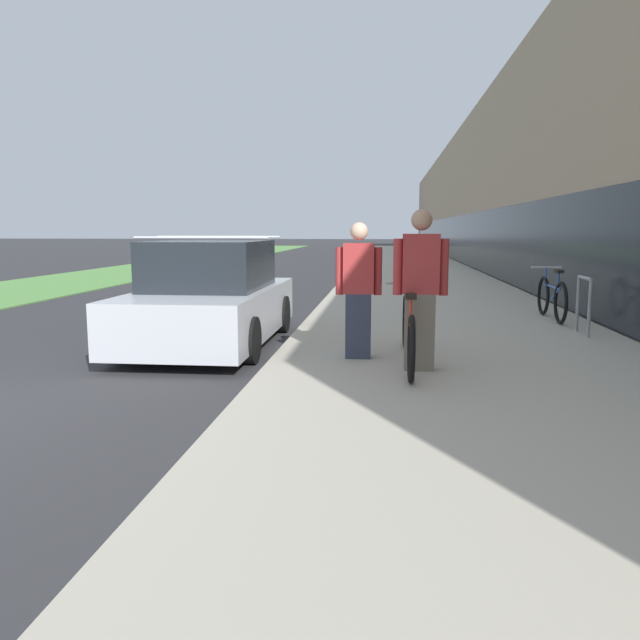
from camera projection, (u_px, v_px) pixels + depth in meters
name	position (u px, v px, depth m)	size (l,w,h in m)	color
sidewalk_slab	(411.00, 269.00, 25.27)	(4.78, 70.00, 0.16)	#B2AA99
storefront_facade	(553.00, 198.00, 31.91)	(10.01, 70.00, 6.59)	tan
lawn_strip	(177.00, 264.00, 30.37)	(4.27, 70.00, 0.03)	#5B9347
tandem_bicycle	(408.00, 331.00, 7.12)	(0.52, 2.61, 0.86)	black
person_rider	(420.00, 290.00, 6.70)	(0.59, 0.23, 1.73)	#756B5B
person_bystander	(359.00, 291.00, 7.34)	(0.54, 0.21, 1.60)	#33384C
bike_rack_hoop	(584.00, 299.00, 9.07)	(0.05, 0.60, 0.84)	gray
cruiser_bike_nearest	(552.00, 298.00, 10.58)	(0.52, 1.82, 0.87)	black
parked_sedan_curbside	(211.00, 299.00, 9.02)	(1.87, 4.09, 1.58)	silver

